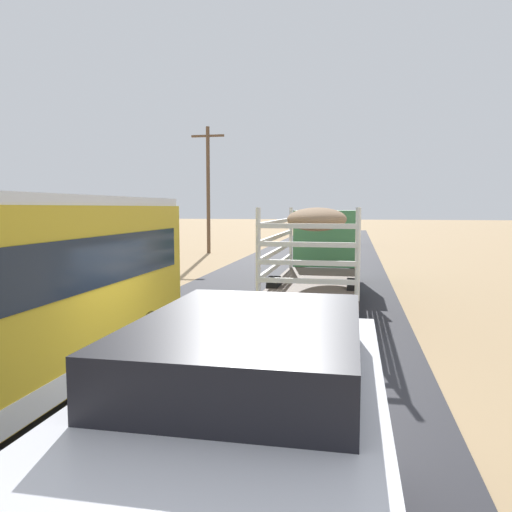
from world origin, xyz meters
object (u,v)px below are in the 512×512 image
object	(u,v)px
car_far	(341,237)
power_pole_mid	(208,186)
suv_near	(251,481)
livestock_truck	(324,242)

from	to	relation	value
car_far	power_pole_mid	distance (m)	12.79
suv_near	livestock_truck	bearing A→B (deg)	91.67
suv_near	livestock_truck	distance (m)	15.03
livestock_truck	car_far	bearing A→B (deg)	89.84
car_far	power_pole_mid	xyz separation A→B (m)	(-8.50, -8.79, 3.75)
livestock_truck	power_pole_mid	bearing A→B (deg)	121.77
suv_near	power_pole_mid	bearing A→B (deg)	107.21
livestock_truck	power_pole_mid	world-z (taller)	power_pole_mid
power_pole_mid	suv_near	bearing A→B (deg)	-72.79
car_far	power_pole_mid	size ratio (longest dim) A/B	0.53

